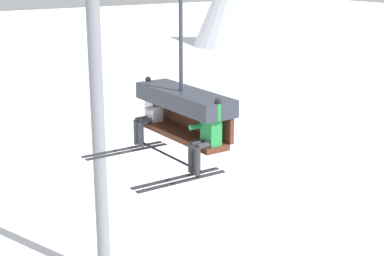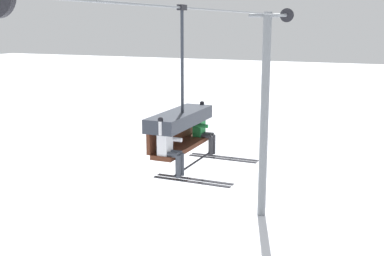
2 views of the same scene
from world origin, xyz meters
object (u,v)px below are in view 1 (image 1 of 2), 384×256
(chairlift_chair, at_px, (185,105))
(skier_green, at_px, (205,135))
(lift_tower_near, at_px, (97,119))
(skier_white, at_px, (148,112))

(chairlift_chair, height_order, skier_green, chairlift_chair)
(lift_tower_near, distance_m, skier_green, 6.38)
(lift_tower_near, distance_m, skier_white, 4.58)
(skier_white, relative_size, skier_green, 1.00)
(chairlift_chair, bearing_deg, skier_white, -167.19)
(skier_green, bearing_deg, lift_tower_near, 171.51)
(lift_tower_near, xyz_separation_m, chairlift_chair, (5.25, -0.71, 1.54))
(chairlift_chair, xyz_separation_m, skier_white, (-0.94, -0.21, -0.30))
(skier_white, distance_m, skier_green, 1.88)
(chairlift_chair, height_order, skier_white, chairlift_chair)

